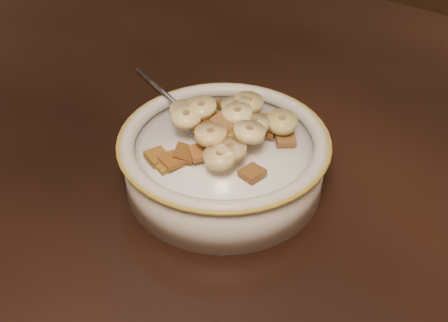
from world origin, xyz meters
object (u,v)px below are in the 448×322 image
Objects in this scene: cereal_bowl at (224,165)px; spoon at (203,128)px; chair at (341,77)px; table at (144,91)px.

spoon is at bearing 169.53° from cereal_bowl.
chair reaches higher than spoon.
spoon reaches higher than cereal_bowl.
chair is 4.14× the size of cereal_bowl.
spoon is at bearing -80.17° from chair.
table is 28.02× the size of spoon.
chair is 0.89m from spoon.
table is 0.74m from chair.
table is at bearing -93.81° from chair.
table is 0.23m from spoon.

